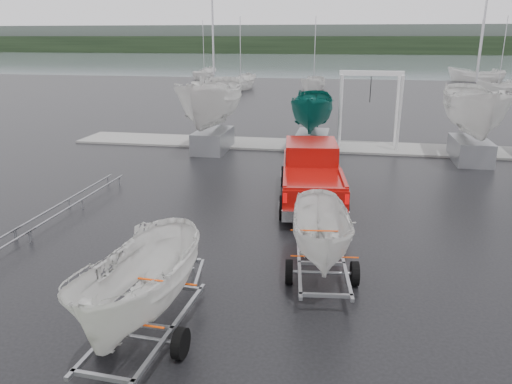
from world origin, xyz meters
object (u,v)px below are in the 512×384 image
(pickup_truck, at_px, (311,172))
(trailer_hitched, at_px, (325,189))
(boat_hoist, at_px, (370,99))
(trailer_parked, at_px, (138,223))

(pickup_truck, xyz_separation_m, trailer_hitched, (0.78, -6.51, 1.32))
(pickup_truck, relative_size, boat_hoist, 1.53)
(trailer_hitched, height_order, boat_hoist, trailer_hitched)
(pickup_truck, height_order, trailer_parked, trailer_parked)
(pickup_truck, xyz_separation_m, trailer_parked, (-2.42, -9.92, 1.52))
(trailer_parked, bearing_deg, trailer_hitched, 50.08)
(trailer_parked, xyz_separation_m, boat_hoist, (4.71, 19.25, 0.10))
(pickup_truck, bearing_deg, trailer_parked, -110.56)
(trailer_parked, height_order, boat_hoist, trailer_parked)
(trailer_hitched, bearing_deg, trailer_parked, -140.07)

